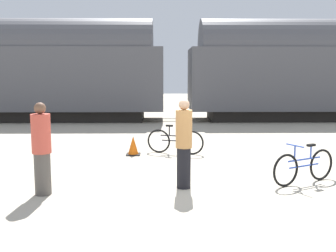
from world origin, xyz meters
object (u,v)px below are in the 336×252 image
(person_in_tan, at_px, (184,144))
(traffic_cone, at_px, (133,146))
(bicycle_blue, at_px, (304,166))
(bicycle_black, at_px, (175,141))
(freight_train, at_px, (176,68))
(person_in_red, at_px, (42,149))

(person_in_tan, distance_m, traffic_cone, 3.64)
(bicycle_blue, bearing_deg, traffic_cone, 141.42)
(bicycle_black, xyz_separation_m, person_in_tan, (0.05, -3.51, 0.55))
(bicycle_blue, xyz_separation_m, traffic_cone, (-3.84, 3.06, -0.11))
(bicycle_blue, bearing_deg, person_in_tan, -173.55)
(person_in_tan, relative_size, traffic_cone, 3.31)
(freight_train, bearing_deg, traffic_cone, -100.24)
(bicycle_black, distance_m, traffic_cone, 1.23)
(freight_train, bearing_deg, person_in_red, -103.74)
(bicycle_blue, relative_size, person_in_tan, 0.86)
(bicycle_blue, height_order, traffic_cone, bicycle_blue)
(bicycle_black, bearing_deg, bicycle_blue, -50.80)
(freight_train, height_order, bicycle_blue, freight_train)
(freight_train, bearing_deg, bicycle_blue, -79.22)
(bicycle_blue, xyz_separation_m, person_in_tan, (-2.57, -0.29, 0.55))
(person_in_red, bearing_deg, freight_train, -84.42)
(bicycle_blue, relative_size, bicycle_black, 0.96)
(bicycle_blue, distance_m, person_in_red, 5.38)
(bicycle_blue, bearing_deg, person_in_red, -172.68)
(person_in_tan, height_order, traffic_cone, person_in_tan)
(person_in_red, bearing_deg, bicycle_blue, -153.36)
(bicycle_blue, xyz_separation_m, bicycle_black, (-2.62, 3.21, 0.00))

